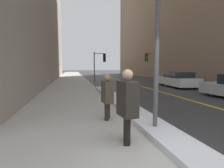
{
  "coord_description": "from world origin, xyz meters",
  "views": [
    {
      "loc": [
        -1.93,
        -2.66,
        1.74
      ],
      "look_at": [
        -0.4,
        4.0,
        1.05
      ],
      "focal_mm": 28.0,
      "sensor_mm": 36.0,
      "label": 1
    }
  ],
  "objects_px": {
    "lamp_post": "(157,37)",
    "traffic_light_near": "(101,61)",
    "fire_hydrant": "(108,89)",
    "pedestrian_in_glasses": "(127,103)",
    "parked_car_white": "(178,80)",
    "pedestrian_trailing": "(107,95)",
    "traffic_light_far": "(150,60)"
  },
  "relations": [
    {
      "from": "pedestrian_trailing",
      "to": "fire_hydrant",
      "type": "distance_m",
      "value": 5.37
    },
    {
      "from": "traffic_light_near",
      "to": "parked_car_white",
      "type": "xyz_separation_m",
      "value": [
        5.8,
        -5.5,
        -1.76
      ]
    },
    {
      "from": "parked_car_white",
      "to": "traffic_light_far",
      "type": "bearing_deg",
      "value": 7.15
    },
    {
      "from": "lamp_post",
      "to": "traffic_light_near",
      "type": "distance_m",
      "value": 14.74
    },
    {
      "from": "pedestrian_in_glasses",
      "to": "pedestrian_trailing",
      "type": "height_order",
      "value": "pedestrian_in_glasses"
    },
    {
      "from": "pedestrian_trailing",
      "to": "pedestrian_in_glasses",
      "type": "bearing_deg",
      "value": -4.29
    },
    {
      "from": "lamp_post",
      "to": "pedestrian_trailing",
      "type": "relative_size",
      "value": 2.72
    },
    {
      "from": "traffic_light_near",
      "to": "pedestrian_trailing",
      "type": "distance_m",
      "value": 13.61
    },
    {
      "from": "traffic_light_near",
      "to": "fire_hydrant",
      "type": "distance_m",
      "value": 8.44
    },
    {
      "from": "lamp_post",
      "to": "fire_hydrant",
      "type": "distance_m",
      "value": 6.9
    },
    {
      "from": "lamp_post",
      "to": "pedestrian_trailing",
      "type": "height_order",
      "value": "lamp_post"
    },
    {
      "from": "traffic_light_near",
      "to": "traffic_light_far",
      "type": "distance_m",
      "value": 5.56
    },
    {
      "from": "pedestrian_trailing",
      "to": "traffic_light_near",
      "type": "bearing_deg",
      "value": 164.48
    },
    {
      "from": "traffic_light_far",
      "to": "pedestrian_in_glasses",
      "type": "bearing_deg",
      "value": 66.29
    },
    {
      "from": "lamp_post",
      "to": "parked_car_white",
      "type": "relative_size",
      "value": 0.94
    },
    {
      "from": "traffic_light_near",
      "to": "parked_car_white",
      "type": "relative_size",
      "value": 0.76
    },
    {
      "from": "lamp_post",
      "to": "traffic_light_near",
      "type": "relative_size",
      "value": 1.24
    },
    {
      "from": "pedestrian_in_glasses",
      "to": "fire_hydrant",
      "type": "bearing_deg",
      "value": 164.69
    },
    {
      "from": "traffic_light_near",
      "to": "pedestrian_in_glasses",
      "type": "bearing_deg",
      "value": -90.23
    },
    {
      "from": "traffic_light_near",
      "to": "lamp_post",
      "type": "bearing_deg",
      "value": -86.84
    },
    {
      "from": "traffic_light_near",
      "to": "fire_hydrant",
      "type": "relative_size",
      "value": 4.69
    },
    {
      "from": "pedestrian_in_glasses",
      "to": "parked_car_white",
      "type": "bearing_deg",
      "value": 134.52
    },
    {
      "from": "pedestrian_trailing",
      "to": "traffic_light_far",
      "type": "bearing_deg",
      "value": 142.82
    },
    {
      "from": "pedestrian_trailing",
      "to": "fire_hydrant",
      "type": "height_order",
      "value": "pedestrian_trailing"
    },
    {
      "from": "traffic_light_far",
      "to": "traffic_light_near",
      "type": "bearing_deg",
      "value": -0.96
    },
    {
      "from": "lamp_post",
      "to": "pedestrian_in_glasses",
      "type": "xyz_separation_m",
      "value": [
        -0.94,
        -0.5,
        -1.56
      ]
    },
    {
      "from": "traffic_light_near",
      "to": "pedestrian_in_glasses",
      "type": "xyz_separation_m",
      "value": [
        -1.9,
        -15.21,
        -1.43
      ]
    },
    {
      "from": "pedestrian_trailing",
      "to": "fire_hydrant",
      "type": "relative_size",
      "value": 2.13
    },
    {
      "from": "traffic_light_near",
      "to": "pedestrian_trailing",
      "type": "relative_size",
      "value": 2.2
    },
    {
      "from": "lamp_post",
      "to": "pedestrian_in_glasses",
      "type": "height_order",
      "value": "lamp_post"
    },
    {
      "from": "pedestrian_in_glasses",
      "to": "fire_hydrant",
      "type": "relative_size",
      "value": 2.4
    },
    {
      "from": "traffic_light_far",
      "to": "parked_car_white",
      "type": "height_order",
      "value": "traffic_light_far"
    }
  ]
}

